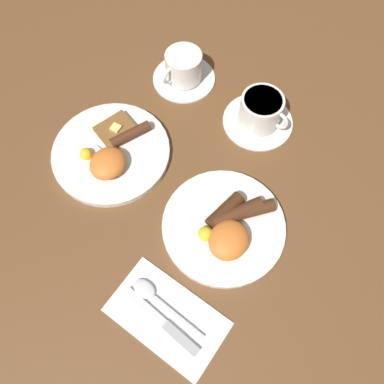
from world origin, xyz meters
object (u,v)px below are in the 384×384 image
breakfast_plate_far (111,152)px  breakfast_plate_near (226,226)px  teacup_near (260,113)px  teacup_far (183,69)px  knife (165,324)px  spoon (152,295)px

breakfast_plate_far → breakfast_plate_near: bearing=-93.1°
teacup_near → teacup_far: teacup_near is taller
teacup_near → knife: teacup_near is taller
breakfast_plate_near → teacup_near: size_ratio=1.53×
breakfast_plate_near → teacup_far: bearing=44.8°
teacup_far → spoon: 0.53m
breakfast_plate_far → teacup_near: 0.34m
breakfast_plate_near → knife: size_ratio=1.45×
breakfast_plate_far → knife: bearing=-127.8°
teacup_far → knife: teacup_far is taller
breakfast_plate_near → knife: 0.22m
teacup_far → spoon: bearing=-153.7°
teacup_near → knife: 0.49m
teacup_near → knife: (-0.48, -0.07, -0.03)m
breakfast_plate_near → teacup_far: 0.40m
breakfast_plate_near → breakfast_plate_far: 0.30m
teacup_far → knife: (-0.50, -0.28, -0.03)m
breakfast_plate_near → teacup_far: size_ratio=1.62×
knife → teacup_far: bearing=-53.1°
breakfast_plate_far → knife: breakfast_plate_far is taller
breakfast_plate_far → spoon: bearing=-129.2°
breakfast_plate_far → teacup_near: size_ratio=1.60×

